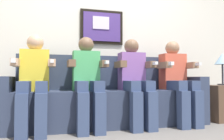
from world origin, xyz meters
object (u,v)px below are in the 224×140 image
Objects in this scene: side_table_right at (221,103)px; table_lamp at (222,60)px; person_rightmost at (177,78)px; couch at (108,101)px; person_leftmost at (34,78)px; person_left_center at (87,78)px; person_right_center at (135,78)px.

side_table_right is 0.61m from table_lamp.
side_table_right is (0.72, 0.06, -0.36)m from person_rightmost.
table_lamp is (1.67, -0.10, 0.55)m from couch.
person_left_center is (0.60, 0.00, -0.00)m from person_leftmost.
person_right_center is at bearing -177.33° from table_lamp.
couch is 1.62m from side_table_right.
person_leftmost reaches higher than couch.
couch is at bearing 169.32° from person_rightmost.
side_table_right is at bearing 1.82° from person_left_center.
person_right_center is 2.41× the size of table_lamp.
couch is at bearing 29.48° from person_left_center.
person_left_center is 2.22× the size of side_table_right.
person_left_center is at bearing -178.18° from side_table_right.
person_rightmost is (0.90, -0.17, 0.29)m from couch.
table_lamp reaches higher than couch.
person_rightmost reaches higher than table_lamp.
person_leftmost is (-0.90, -0.17, 0.29)m from couch.
person_leftmost is 1.79m from person_rightmost.
person_left_center and person_right_center have the same top height.
person_leftmost is 2.58m from table_lamp.
person_leftmost and person_right_center have the same top height.
person_leftmost is 1.00× the size of person_left_center.
couch reaches higher than side_table_right.
table_lamp is at bearing 1.44° from person_leftmost.
couch is at bearing 150.60° from person_right_center.
person_leftmost and person_left_center have the same top height.
person_right_center is (0.30, -0.17, 0.29)m from couch.
couch is 0.45m from person_left_center.
person_left_center is 1.98m from table_lamp.
table_lamp is at bearing 4.78° from person_rightmost.
person_left_center is at bearing 180.00° from person_right_center.
person_left_center is 1.00× the size of person_rightmost.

